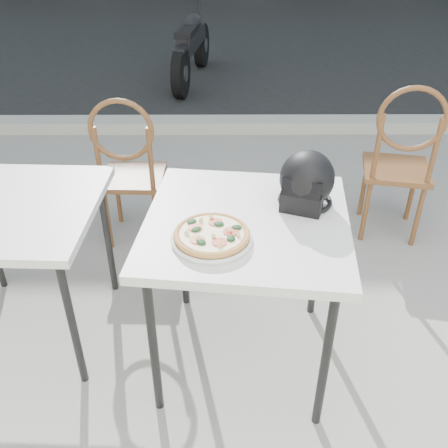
{
  "coord_description": "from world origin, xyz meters",
  "views": [
    {
      "loc": [
        -0.62,
        -1.86,
        2.03
      ],
      "look_at": [
        -0.61,
        -0.14,
        0.9
      ],
      "focal_mm": 40.0,
      "sensor_mm": 36.0,
      "label": 1
    }
  ],
  "objects_px": {
    "pizza": "(212,234)",
    "cafe_chair_side": "(129,164)",
    "helmet": "(306,182)",
    "cafe_table_main": "(246,234)",
    "cafe_chair_main": "(401,156)",
    "cafe_table_side": "(10,218)",
    "plate": "(212,239)",
    "motorcycle": "(192,48)"
  },
  "relations": [
    {
      "from": "plate",
      "to": "motorcycle",
      "type": "distance_m",
      "value": 4.91
    },
    {
      "from": "cafe_chair_main",
      "to": "cafe_table_side",
      "type": "bearing_deg",
      "value": 33.95
    },
    {
      "from": "plate",
      "to": "pizza",
      "type": "relative_size",
      "value": 1.16
    },
    {
      "from": "cafe_table_main",
      "to": "cafe_table_side",
      "type": "relative_size",
      "value": 1.12
    },
    {
      "from": "helmet",
      "to": "cafe_chair_main",
      "type": "height_order",
      "value": "cafe_chair_main"
    },
    {
      "from": "helmet",
      "to": "cafe_chair_main",
      "type": "distance_m",
      "value": 1.3
    },
    {
      "from": "pizza",
      "to": "helmet",
      "type": "relative_size",
      "value": 1.06
    },
    {
      "from": "pizza",
      "to": "cafe_chair_side",
      "type": "height_order",
      "value": "cafe_chair_side"
    },
    {
      "from": "helmet",
      "to": "cafe_chair_side",
      "type": "xyz_separation_m",
      "value": [
        -0.98,
        0.92,
        -0.37
      ]
    },
    {
      "from": "helmet",
      "to": "cafe_chair_side",
      "type": "distance_m",
      "value": 1.39
    },
    {
      "from": "plate",
      "to": "cafe_chair_side",
      "type": "xyz_separation_m",
      "value": [
        -0.56,
        1.22,
        -0.27
      ]
    },
    {
      "from": "helmet",
      "to": "motorcycle",
      "type": "relative_size",
      "value": 0.17
    },
    {
      "from": "helmet",
      "to": "motorcycle",
      "type": "bearing_deg",
      "value": 119.96
    },
    {
      "from": "cafe_chair_side",
      "to": "pizza",
      "type": "bearing_deg",
      "value": 116.41
    },
    {
      "from": "cafe_table_main",
      "to": "cafe_chair_main",
      "type": "height_order",
      "value": "cafe_chair_main"
    },
    {
      "from": "plate",
      "to": "cafe_chair_side",
      "type": "distance_m",
      "value": 1.36
    },
    {
      "from": "plate",
      "to": "motorcycle",
      "type": "height_order",
      "value": "motorcycle"
    },
    {
      "from": "cafe_table_side",
      "to": "motorcycle",
      "type": "xyz_separation_m",
      "value": [
        0.65,
        4.51,
        -0.31
      ]
    },
    {
      "from": "cafe_table_side",
      "to": "cafe_chair_side",
      "type": "relative_size",
      "value": 0.83
    },
    {
      "from": "plate",
      "to": "cafe_table_side",
      "type": "relative_size",
      "value": 0.46
    },
    {
      "from": "cafe_table_main",
      "to": "motorcycle",
      "type": "xyz_separation_m",
      "value": [
        -0.49,
        4.71,
        -0.35
      ]
    },
    {
      "from": "cafe_chair_main",
      "to": "cafe_chair_side",
      "type": "relative_size",
      "value": 1.05
    },
    {
      "from": "pizza",
      "to": "cafe_chair_side",
      "type": "distance_m",
      "value": 1.37
    },
    {
      "from": "cafe_chair_main",
      "to": "pizza",
      "type": "bearing_deg",
      "value": 57.88
    },
    {
      "from": "cafe_table_main",
      "to": "cafe_chair_main",
      "type": "relative_size",
      "value": 0.88
    },
    {
      "from": "cafe_chair_main",
      "to": "motorcycle",
      "type": "xyz_separation_m",
      "value": [
        -1.54,
        3.61,
        -0.2
      ]
    },
    {
      "from": "plate",
      "to": "cafe_chair_side",
      "type": "relative_size",
      "value": 0.38
    },
    {
      "from": "cafe_table_main",
      "to": "cafe_chair_side",
      "type": "distance_m",
      "value": 1.28
    },
    {
      "from": "cafe_table_main",
      "to": "plate",
      "type": "distance_m",
      "value": 0.24
    },
    {
      "from": "cafe_table_main",
      "to": "motorcycle",
      "type": "relative_size",
      "value": 0.52
    },
    {
      "from": "cafe_table_main",
      "to": "helmet",
      "type": "height_order",
      "value": "helmet"
    },
    {
      "from": "pizza",
      "to": "cafe_table_side",
      "type": "xyz_separation_m",
      "value": [
        -0.98,
        0.36,
        -0.15
      ]
    },
    {
      "from": "cafe_chair_side",
      "to": "cafe_table_side",
      "type": "bearing_deg",
      "value": 65.2
    },
    {
      "from": "cafe_table_main",
      "to": "plate",
      "type": "bearing_deg",
      "value": -132.69
    },
    {
      "from": "cafe_chair_side",
      "to": "plate",
      "type": "bearing_deg",
      "value": 116.4
    },
    {
      "from": "motorcycle",
      "to": "cafe_table_main",
      "type": "bearing_deg",
      "value": -75.44
    },
    {
      "from": "pizza",
      "to": "helmet",
      "type": "distance_m",
      "value": 0.52
    },
    {
      "from": "cafe_chair_main",
      "to": "cafe_table_side",
      "type": "height_order",
      "value": "cafe_chair_main"
    },
    {
      "from": "pizza",
      "to": "cafe_table_main",
      "type": "bearing_deg",
      "value": 47.29
    },
    {
      "from": "cafe_table_main",
      "to": "cafe_chair_side",
      "type": "relative_size",
      "value": 0.93
    },
    {
      "from": "cafe_table_main",
      "to": "helmet",
      "type": "distance_m",
      "value": 0.35
    },
    {
      "from": "motorcycle",
      "to": "helmet",
      "type": "bearing_deg",
      "value": -71.96
    }
  ]
}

